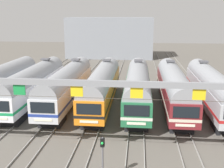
% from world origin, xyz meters
% --- Properties ---
extents(ground_plane, '(160.00, 160.00, 0.00)m').
position_xyz_m(ground_plane, '(0.00, 0.00, 0.00)').
color(ground_plane, '#5B564F').
extents(track_bed, '(27.47, 70.00, 0.15)m').
position_xyz_m(track_bed, '(-0.00, 17.00, 0.07)').
color(track_bed, gray).
rests_on(track_bed, ground).
extents(commuter_train_blue, '(2.88, 18.06, 4.77)m').
position_xyz_m(commuter_train_blue, '(-12.98, -0.01, 2.69)').
color(commuter_train_blue, '#284C9E').
rests_on(commuter_train_blue, ground).
extents(commuter_train_white, '(2.88, 18.06, 5.05)m').
position_xyz_m(commuter_train_white, '(-8.65, -0.00, 2.69)').
color(commuter_train_white, white).
rests_on(commuter_train_white, ground).
extents(commuter_train_silver, '(2.88, 18.06, 5.05)m').
position_xyz_m(commuter_train_silver, '(-4.33, -0.00, 2.69)').
color(commuter_train_silver, silver).
rests_on(commuter_train_silver, ground).
extents(commuter_train_orange, '(2.88, 18.06, 5.05)m').
position_xyz_m(commuter_train_orange, '(0.00, -0.00, 2.69)').
color(commuter_train_orange, orange).
rests_on(commuter_train_orange, ground).
extents(commuter_train_green, '(2.88, 18.06, 5.05)m').
position_xyz_m(commuter_train_green, '(4.33, -0.00, 2.69)').
color(commuter_train_green, '#236B42').
rests_on(commuter_train_green, ground).
extents(commuter_train_maroon, '(2.88, 18.06, 5.05)m').
position_xyz_m(commuter_train_maroon, '(8.65, -0.00, 2.69)').
color(commuter_train_maroon, maroon).
rests_on(commuter_train_maroon, ground).
extents(commuter_train_stainless, '(2.88, 18.06, 5.05)m').
position_xyz_m(commuter_train_stainless, '(12.98, -0.00, 2.69)').
color(commuter_train_stainless, '#B2B5BA').
rests_on(commuter_train_stainless, ground).
extents(catenary_gantry, '(31.20, 0.44, 6.97)m').
position_xyz_m(catenary_gantry, '(0.00, -13.50, 5.46)').
color(catenary_gantry, gray).
rests_on(catenary_gantry, ground).
extents(yard_signal_mast, '(0.28, 0.35, 3.16)m').
position_xyz_m(yard_signal_mast, '(2.16, -15.84, 2.20)').
color(yard_signal_mast, '#59595E').
rests_on(yard_signal_mast, ground).
extents(maintenance_building, '(22.06, 10.00, 10.28)m').
position_xyz_m(maintenance_building, '(-3.30, 41.19, 5.14)').
color(maintenance_building, gray).
rests_on(maintenance_building, ground).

